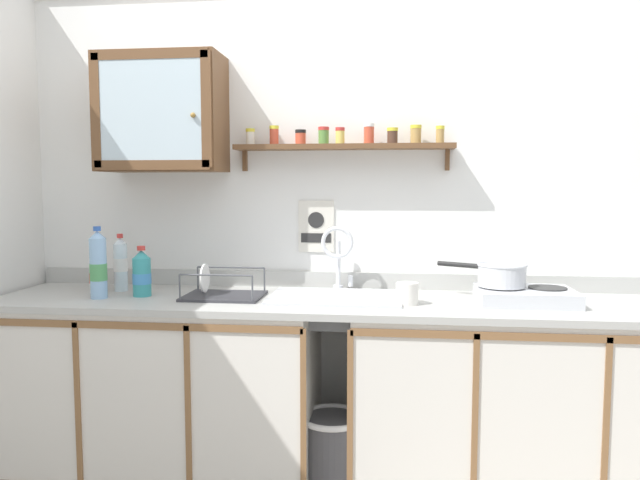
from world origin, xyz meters
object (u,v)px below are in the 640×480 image
(bottle_opaque_white_3, at_px, (98,272))
(mug, at_px, (407,293))
(saucepan, at_px, (501,274))
(wall_cabinet, at_px, (162,114))
(sink, at_px, (336,302))
(bottle_water_clear_2, at_px, (121,264))
(warning_sign, at_px, (316,227))
(bottle_detergent_teal_0, at_px, (142,274))
(trash_bin, at_px, (332,457))
(bottle_water_blue_1, at_px, (98,266))
(hot_plate_stove, at_px, (525,296))
(dish_rack, at_px, (222,293))

(bottle_opaque_white_3, bearing_deg, mug, -5.19)
(saucepan, xyz_separation_m, wall_cabinet, (-1.58, 0.13, 0.73))
(sink, distance_m, mug, 0.35)
(bottle_water_clear_2, relative_size, warning_sign, 1.09)
(sink, xyz_separation_m, mug, (0.32, -0.12, 0.07))
(saucepan, height_order, bottle_detergent_teal_0, bottle_detergent_teal_0)
(warning_sign, distance_m, trash_bin, 1.08)
(bottle_water_blue_1, bearing_deg, hot_plate_stove, 3.37)
(sink, bearing_deg, trash_bin, -91.60)
(dish_rack, bearing_deg, bottle_water_blue_1, -171.04)
(sink, bearing_deg, bottle_detergent_teal_0, -175.88)
(saucepan, bearing_deg, sink, 179.78)
(bottle_detergent_teal_0, relative_size, bottle_water_blue_1, 0.71)
(mug, bearing_deg, hot_plate_stove, 10.17)
(sink, height_order, bottle_opaque_white_3, sink)
(dish_rack, xyz_separation_m, warning_sign, (0.39, 0.32, 0.29))
(dish_rack, relative_size, warning_sign, 1.39)
(saucepan, height_order, warning_sign, warning_sign)
(hot_plate_stove, relative_size, bottle_detergent_teal_0, 1.75)
(wall_cabinet, bearing_deg, dish_rack, -28.67)
(hot_plate_stove, xyz_separation_m, warning_sign, (-0.95, 0.30, 0.27))
(bottle_detergent_teal_0, height_order, trash_bin, bottle_detergent_teal_0)
(hot_plate_stove, distance_m, warning_sign, 1.03)
(saucepan, bearing_deg, hot_plate_stove, -13.95)
(saucepan, height_order, trash_bin, saucepan)
(dish_rack, bearing_deg, hot_plate_stove, 1.08)
(hot_plate_stove, relative_size, wall_cabinet, 0.69)
(bottle_detergent_teal_0, relative_size, dish_rack, 0.66)
(bottle_detergent_teal_0, xyz_separation_m, bottle_opaque_white_3, (-0.25, 0.08, -0.01))
(bottle_water_clear_2, bearing_deg, sink, -3.22)
(sink, distance_m, bottle_water_blue_1, 1.08)
(dish_rack, bearing_deg, bottle_detergent_teal_0, -178.34)
(bottle_water_blue_1, height_order, trash_bin, bottle_water_blue_1)
(warning_sign, bearing_deg, mug, -41.36)
(saucepan, height_order, bottle_water_clear_2, bottle_water_clear_2)
(bottle_detergent_teal_0, bearing_deg, trash_bin, -3.36)
(hot_plate_stove, bearing_deg, mug, -169.83)
(sink, bearing_deg, hot_plate_stove, -1.93)
(bottle_water_blue_1, height_order, bottle_opaque_white_3, bottle_water_blue_1)
(bottle_opaque_white_3, height_order, warning_sign, warning_sign)
(saucepan, height_order, dish_rack, saucepan)
(saucepan, relative_size, warning_sign, 1.47)
(sink, xyz_separation_m, dish_rack, (-0.52, -0.05, 0.04))
(dish_rack, height_order, mug, dish_rack)
(saucepan, xyz_separation_m, mug, (-0.41, -0.12, -0.07))
(bottle_detergent_teal_0, xyz_separation_m, dish_rack, (0.37, 0.01, -0.08))
(bottle_detergent_teal_0, relative_size, trash_bin, 0.56)
(sink, bearing_deg, bottle_water_blue_1, -172.53)
(bottle_opaque_white_3, distance_m, warning_sign, 1.07)
(bottle_detergent_teal_0, relative_size, warning_sign, 0.91)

